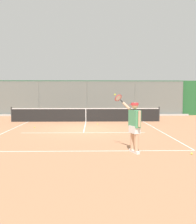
# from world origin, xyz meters

# --- Properties ---
(ground_plane) EXTENTS (60.00, 60.00, 0.00)m
(ground_plane) POSITION_xyz_m (0.00, 0.00, 0.00)
(ground_plane) COLOR #B27551
(court_line_markings) EXTENTS (8.29, 8.97, 0.01)m
(court_line_markings) POSITION_xyz_m (0.00, 1.64, 0.00)
(court_line_markings) COLOR white
(court_line_markings) RESTS_ON ground
(fence_backdrop) EXTENTS (20.38, 1.37, 3.18)m
(fence_backdrop) POSITION_xyz_m (-0.00, -8.91, 1.58)
(fence_backdrop) COLOR slate
(fence_backdrop) RESTS_ON ground
(tennis_net) EXTENTS (10.65, 0.09, 1.07)m
(tennis_net) POSITION_xyz_m (0.00, -3.63, 0.49)
(tennis_net) COLOR #2D2D2D
(tennis_net) RESTS_ON ground
(tennis_player) EXTENTS (0.84, 1.25, 2.03)m
(tennis_player) POSITION_xyz_m (-1.88, 5.57, 1.02)
(tennis_player) COLOR silver
(tennis_player) RESTS_ON ground
(tennis_ball_by_sideline) EXTENTS (0.07, 0.07, 0.07)m
(tennis_ball_by_sideline) POSITION_xyz_m (-0.81, -1.94, 0.03)
(tennis_ball_by_sideline) COLOR #C1D138
(tennis_ball_by_sideline) RESTS_ON ground
(tennis_ball_near_net) EXTENTS (0.07, 0.07, 0.07)m
(tennis_ball_near_net) POSITION_xyz_m (2.93, -0.47, 0.03)
(tennis_ball_near_net) COLOR #C1D138
(tennis_ball_near_net) RESTS_ON ground
(tennis_ball_mid_court) EXTENTS (0.07, 0.07, 0.07)m
(tennis_ball_mid_court) POSITION_xyz_m (-3.77, 5.90, 0.03)
(tennis_ball_mid_court) COLOR #D6E042
(tennis_ball_mid_court) RESTS_ON ground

